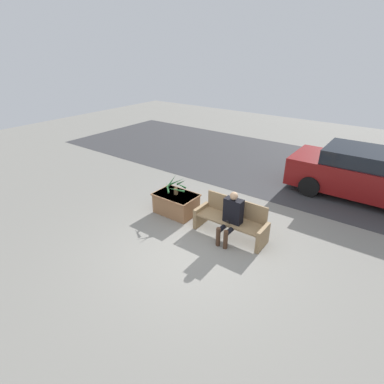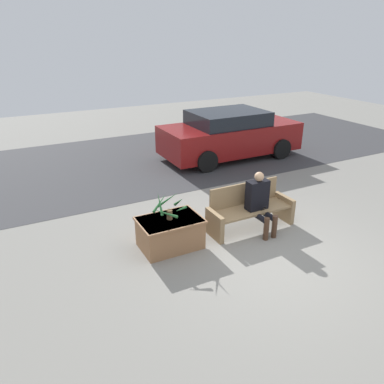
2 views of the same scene
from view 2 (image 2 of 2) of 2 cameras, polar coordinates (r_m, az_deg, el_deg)
ground_plane at (r=6.84m, az=11.62°, el=-9.37°), size 30.00×30.00×0.00m
road_surface at (r=11.80m, az=-7.31°, el=5.07°), size 20.00×6.00×0.01m
bench at (r=7.52m, az=8.72°, el=-2.52°), size 1.77×0.57×0.88m
person_seated at (r=7.32m, az=10.28°, el=-1.25°), size 0.43×0.63×1.20m
planter_box at (r=6.81m, az=-3.36°, el=-6.11°), size 1.12×0.78×0.56m
potted_plant at (r=6.58m, az=-3.54°, el=-2.29°), size 0.66×0.64×0.49m
parked_car at (r=11.76m, az=5.74°, el=8.74°), size 4.27×1.98×1.45m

